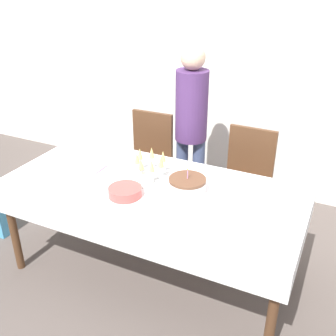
{
  "coord_description": "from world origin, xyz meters",
  "views": [
    {
      "loc": [
        1.14,
        -2.11,
        2.11
      ],
      "look_at": [
        0.08,
        0.09,
        0.89
      ],
      "focal_mm": 42.0,
      "sensor_mm": 36.0,
      "label": 1
    }
  ],
  "objects": [
    {
      "name": "ground_plane",
      "position": [
        0.0,
        0.0,
        0.0
      ],
      "size": [
        12.0,
        12.0,
        0.0
      ],
      "primitive_type": "plane",
      "color": "#564C47"
    },
    {
      "name": "wall_back",
      "position": [
        0.0,
        1.65,
        1.35
      ],
      "size": [
        8.0,
        0.05,
        2.7
      ],
      "color": "silver",
      "rests_on": "ground_plane"
    },
    {
      "name": "dining_table",
      "position": [
        0.0,
        0.0,
        0.67
      ],
      "size": [
        2.1,
        0.97,
        0.77
      ],
      "color": "white",
      "rests_on": "ground_plane"
    },
    {
      "name": "dining_chair_far_left",
      "position": [
        -0.47,
        0.8,
        0.53
      ],
      "size": [
        0.43,
        0.43,
        0.96
      ],
      "color": "#51331E",
      "rests_on": "ground_plane"
    },
    {
      "name": "dining_chair_far_right",
      "position": [
        0.47,
        0.8,
        0.53
      ],
      "size": [
        0.43,
        0.43,
        0.96
      ],
      "color": "#51331E",
      "rests_on": "ground_plane"
    },
    {
      "name": "birthday_cake",
      "position": [
        0.25,
        0.04,
        0.82
      ],
      "size": [
        0.25,
        0.25,
        0.17
      ],
      "color": "white",
      "rests_on": "dining_table"
    },
    {
      "name": "champagne_tray",
      "position": [
        -0.09,
        0.14,
        0.85
      ],
      "size": [
        0.33,
        0.33,
        0.18
      ],
      "color": "silver",
      "rests_on": "dining_table"
    },
    {
      "name": "plate_stack_main",
      "position": [
        -0.1,
        -0.19,
        0.8
      ],
      "size": [
        0.22,
        0.22,
        0.06
      ],
      "color": "#CC4C47",
      "rests_on": "dining_table"
    },
    {
      "name": "plate_stack_dessert",
      "position": [
        -0.08,
        0.01,
        0.79
      ],
      "size": [
        0.16,
        0.16,
        0.05
      ],
      "color": "silver",
      "rests_on": "dining_table"
    },
    {
      "name": "cake_knife",
      "position": [
        0.33,
        -0.19,
        0.77
      ],
      "size": [
        0.28,
        0.13,
        0.0
      ],
      "color": "silver",
      "rests_on": "dining_table"
    },
    {
      "name": "fork_pile",
      "position": [
        -0.55,
        -0.06,
        0.78
      ],
      "size": [
        0.18,
        0.08,
        0.02
      ],
      "color": "silver",
      "rests_on": "dining_table"
    },
    {
      "name": "napkin_pile",
      "position": [
        -0.53,
        0.05,
        0.77
      ],
      "size": [
        0.15,
        0.15,
        0.01
      ],
      "color": "pink",
      "rests_on": "dining_table"
    },
    {
      "name": "person_standing",
      "position": [
        -0.08,
        0.91,
        0.96
      ],
      "size": [
        0.28,
        0.28,
        1.59
      ],
      "color": "#3F4C72",
      "rests_on": "ground_plane"
    }
  ]
}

